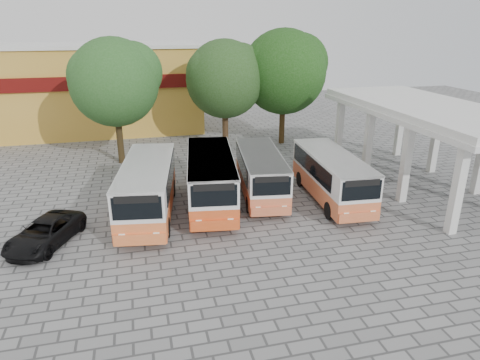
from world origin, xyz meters
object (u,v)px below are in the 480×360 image
object	(u,v)px
bus_far_left	(148,186)
parked_car	(45,233)
bus_centre_left	(211,177)
bus_centre_right	(261,172)
bus_far_right	(332,174)

from	to	relation	value
bus_far_left	parked_car	xyz separation A→B (m)	(-5.06, -2.20, -1.12)
bus_centre_left	bus_centre_right	world-z (taller)	bus_centre_left
bus_far_right	parked_car	distance (m)	16.00
bus_centre_right	parked_car	bearing A→B (deg)	-155.63
parked_car	bus_far_left	bearing A→B (deg)	48.30
bus_centre_left	bus_far_right	world-z (taller)	bus_centre_left
bus_centre_right	bus_far_right	xyz separation A→B (m)	(3.93, -1.68, 0.06)
bus_far_left	bus_far_right	world-z (taller)	bus_far_left
bus_far_left	bus_centre_right	size ratio (longest dim) A/B	1.10
bus_centre_left	bus_centre_right	distance (m)	3.31
parked_car	bus_centre_left	bearing A→B (deg)	42.89
bus_far_left	bus_centre_right	world-z (taller)	bus_far_left
bus_centre_left	bus_centre_right	bearing A→B (deg)	19.50
parked_car	bus_far_right	bearing A→B (deg)	31.33
bus_far_left	parked_car	size ratio (longest dim) A/B	1.91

